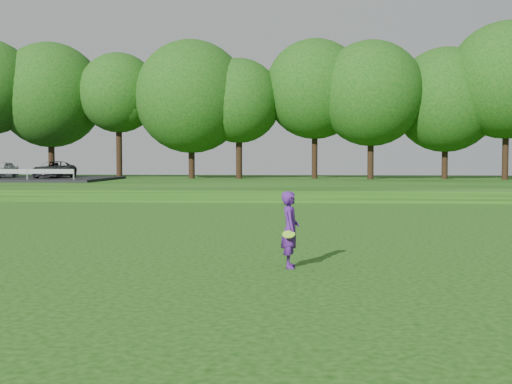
{
  "coord_description": "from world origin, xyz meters",
  "views": [
    {
      "loc": [
        2.26,
        -12.15,
        2.18
      ],
      "look_at": [
        0.94,
        4.56,
        1.3
      ],
      "focal_mm": 45.0,
      "sensor_mm": 36.0,
      "label": 1
    }
  ],
  "objects": [
    {
      "name": "walking_path",
      "position": [
        0.0,
        20.0,
        0.02
      ],
      "size": [
        130.0,
        1.6,
        0.04
      ],
      "primitive_type": "cube",
      "color": "gray",
      "rests_on": "ground"
    },
    {
      "name": "ground",
      "position": [
        0.0,
        0.0,
        0.0
      ],
      "size": [
        140.0,
        140.0,
        0.0
      ],
      "primitive_type": "plane",
      "color": "#153C0B",
      "rests_on": "ground"
    },
    {
      "name": "treeline",
      "position": [
        0.0,
        38.0,
        8.1
      ],
      "size": [
        104.0,
        7.0,
        15.0
      ],
      "primitive_type": null,
      "color": "#0F430F",
      "rests_on": "berm"
    },
    {
      "name": "berm",
      "position": [
        0.0,
        34.0,
        0.3
      ],
      "size": [
        130.0,
        30.0,
        0.6
      ],
      "primitive_type": "cube",
      "color": "#153C0B",
      "rests_on": "ground"
    },
    {
      "name": "woman",
      "position": [
        1.94,
        0.56,
        0.76
      ],
      "size": [
        0.41,
        0.71,
        1.53
      ],
      "color": "#4E1B7C",
      "rests_on": "ground"
    }
  ]
}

